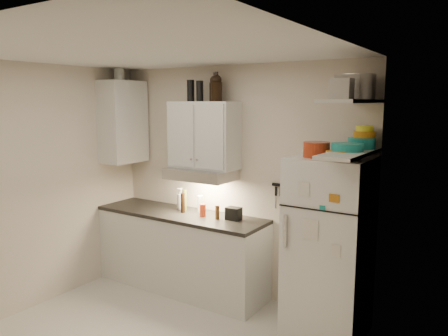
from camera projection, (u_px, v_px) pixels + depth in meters
The scene contains 35 objects.
ceiling at pixel (138, 50), 3.53m from camera, with size 3.20×3.00×0.02m, color white.
back_wall at pixel (235, 181), 4.97m from camera, with size 3.20×0.02×2.60m, color beige.
left_wall at pixel (29, 188), 4.59m from camera, with size 0.02×3.00×2.60m, color beige.
right_wall at pixel (323, 240), 2.85m from camera, with size 0.02×3.00×2.60m, color beige.
base_cabinet at pixel (181, 252), 5.14m from camera, with size 2.10×0.60×0.88m, color silver.
countertop at pixel (180, 214), 5.07m from camera, with size 2.10×0.62×0.04m, color black.
upper_cabinet at pixel (204, 135), 4.91m from camera, with size 0.80×0.33×0.75m, color silver.
side_cabinet at pixel (123, 122), 5.39m from camera, with size 0.33×0.55×1.00m, color silver.
range_hood at pixel (201, 174), 4.92m from camera, with size 0.76×0.46×0.12m, color silver.
fridge at pixel (329, 247), 4.08m from camera, with size 0.70×0.68×1.70m, color white.
shelf_hi at pixel (352, 101), 3.66m from camera, with size 0.30×0.95×0.03m, color silver.
shelf_lo at pixel (350, 153), 3.72m from camera, with size 0.30×0.95×0.03m, color silver.
knife_strip at pixel (290, 186), 4.57m from camera, with size 0.42×0.02×0.03m, color black.
dutch_oven at pixel (316, 150), 3.93m from camera, with size 0.24×0.24×0.14m, color #A32E13.
book_stack at pixel (343, 155), 3.76m from camera, with size 0.19×0.24×0.08m, color #B76C16.
spice_jar at pixel (336, 152), 3.86m from camera, with size 0.07×0.07×0.11m, color silver.
stock_pot at pixel (358, 87), 3.86m from camera, with size 0.31×0.31×0.22m, color silver.
tin_a at pixel (346, 87), 3.53m from camera, with size 0.20×0.18×0.20m, color #AAAAAD.
tin_b at pixel (342, 89), 3.42m from camera, with size 0.16×0.16×0.16m, color #AAAAAD.
bowl_teal at pixel (362, 143), 3.96m from camera, with size 0.24×0.24×0.10m, color teal.
bowl_orange at pixel (364, 134), 3.97m from camera, with size 0.20×0.20×0.06m, color #C77712.
bowl_yellow at pixel (365, 128), 3.96m from camera, with size 0.15×0.15×0.05m, color yellow.
plates at pixel (347, 147), 3.75m from camera, with size 0.28×0.28×0.07m, color teal.
growler_a at pixel (215, 88), 4.83m from camera, with size 0.12×0.12×0.29m, color black, non-canonical shape.
growler_b at pixel (217, 88), 4.69m from camera, with size 0.12×0.12×0.29m, color black, non-canonical shape.
thermos_a at pixel (200, 91), 4.81m from camera, with size 0.08×0.08×0.23m, color black.
thermos_b at pixel (191, 91), 4.91m from camera, with size 0.08×0.08×0.24m, color black.
side_jar at pixel (119, 74), 5.32m from camera, with size 0.12×0.12×0.17m, color silver.
soap_bottle at pixel (181, 198), 5.19m from camera, with size 0.11×0.11×0.29m, color silver.
pepper_mill at pixel (217, 212), 4.78m from camera, with size 0.05×0.05×0.15m, color brown.
oil_bottle at pixel (185, 200), 5.17m from camera, with size 0.05×0.05×0.25m, color #5F6A1A.
vinegar_bottle at pixel (183, 203), 5.06m from camera, with size 0.05×0.05×0.23m, color black.
clear_bottle at pixel (200, 204), 5.06m from camera, with size 0.07×0.07×0.20m, color silver.
red_jar at pixel (203, 210), 4.90m from camera, with size 0.07×0.07×0.14m, color #A32E13.
caddy at pixel (234, 214), 4.76m from camera, with size 0.16×0.11×0.14m, color black.
Camera 1 is at (2.56, -2.66, 2.19)m, focal length 35.00 mm.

